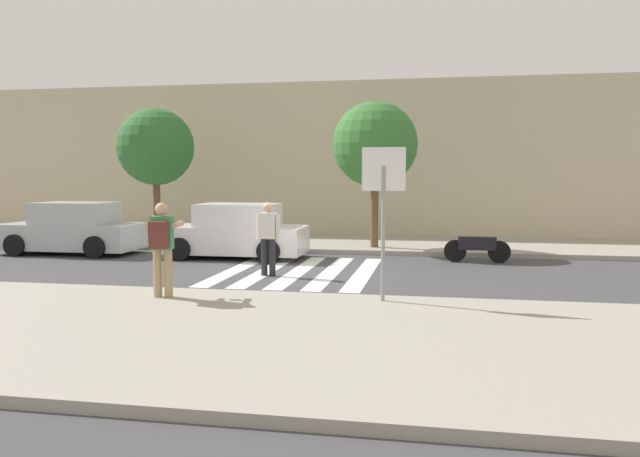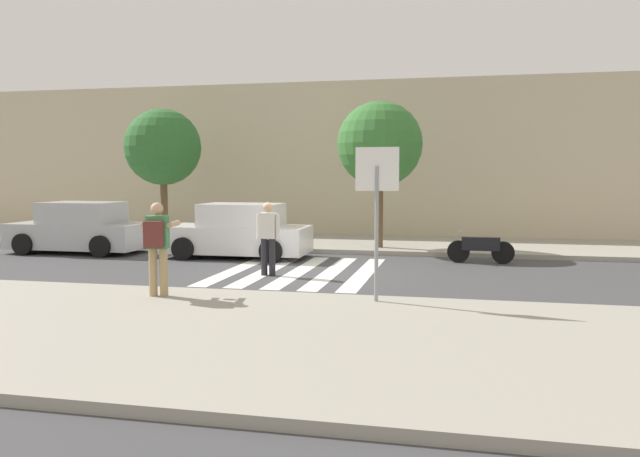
{
  "view_description": "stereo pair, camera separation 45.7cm",
  "coord_description": "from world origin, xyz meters",
  "views": [
    {
      "loc": [
        3.3,
        -14.63,
        2.36
      ],
      "look_at": [
        0.6,
        -0.2,
        1.1
      ],
      "focal_mm": 35.0,
      "sensor_mm": 36.0,
      "label": 1
    },
    {
      "loc": [
        3.75,
        -14.54,
        2.36
      ],
      "look_at": [
        0.6,
        -0.2,
        1.1
      ],
      "focal_mm": 35.0,
      "sensor_mm": 36.0,
      "label": 2
    }
  ],
  "objects": [
    {
      "name": "crosswalk_stripe_1",
      "position": [
        -0.8,
        0.2,
        0.0
      ],
      "size": [
        0.44,
        5.2,
        0.01
      ],
      "primitive_type": "cube",
      "color": "silver",
      "rests_on": "ground"
    },
    {
      "name": "pedestrian_crossing",
      "position": [
        -0.56,
        -0.6,
        0.97
      ],
      "size": [
        0.58,
        0.27,
        1.72
      ],
      "color": "#232328",
      "rests_on": "ground"
    },
    {
      "name": "building_facade_far",
      "position": [
        0.0,
        10.4,
        2.92
      ],
      "size": [
        56.0,
        4.0,
        5.83
      ],
      "primitive_type": "cube",
      "color": "beige",
      "rests_on": "ground"
    },
    {
      "name": "stop_sign",
      "position": [
        2.39,
        -3.7,
        2.11
      ],
      "size": [
        0.76,
        0.08,
        2.71
      ],
      "color": "gray",
      "rests_on": "sidewalk_near"
    },
    {
      "name": "sidewalk_near",
      "position": [
        0.0,
        -6.2,
        0.07
      ],
      "size": [
        60.0,
        6.0,
        0.14
      ],
      "primitive_type": "cube",
      "color": "#9E998C",
      "rests_on": "ground"
    },
    {
      "name": "crosswalk_stripe_2",
      "position": [
        0.0,
        0.2,
        0.0
      ],
      "size": [
        0.44,
        5.2,
        0.01
      ],
      "primitive_type": "cube",
      "color": "silver",
      "rests_on": "ground"
    },
    {
      "name": "photographer_with_backpack",
      "position": [
        -1.58,
        -4.13,
        1.17
      ],
      "size": [
        0.67,
        0.9,
        1.72
      ],
      "color": "tan",
      "rests_on": "sidewalk_near"
    },
    {
      "name": "sidewalk_far",
      "position": [
        0.0,
        6.0,
        0.07
      ],
      "size": [
        60.0,
        4.8,
        0.14
      ],
      "primitive_type": "cube",
      "color": "#9E998C",
      "rests_on": "ground"
    },
    {
      "name": "parked_car_white",
      "position": [
        -2.34,
        2.3,
        0.73
      ],
      "size": [
        4.1,
        1.92,
        1.55
      ],
      "color": "white",
      "rests_on": "ground"
    },
    {
      "name": "street_tree_center",
      "position": [
        1.43,
        4.51,
        3.29
      ],
      "size": [
        2.6,
        2.6,
        4.46
      ],
      "color": "brown",
      "rests_on": "sidewalk_far"
    },
    {
      "name": "parked_car_silver",
      "position": [
        -7.43,
        2.3,
        0.73
      ],
      "size": [
        4.1,
        1.92,
        1.55
      ],
      "color": "#B7BABF",
      "rests_on": "ground"
    },
    {
      "name": "street_tree_west",
      "position": [
        -6.04,
        5.14,
        3.3
      ],
      "size": [
        2.59,
        2.59,
        4.46
      ],
      "color": "brown",
      "rests_on": "sidewalk_far"
    },
    {
      "name": "crosswalk_stripe_3",
      "position": [
        0.8,
        0.2,
        0.0
      ],
      "size": [
        0.44,
        5.2,
        0.01
      ],
      "primitive_type": "cube",
      "color": "silver",
      "rests_on": "ground"
    },
    {
      "name": "ground_plane",
      "position": [
        0.0,
        0.0,
        0.0
      ],
      "size": [
        120.0,
        120.0,
        0.0
      ],
      "primitive_type": "plane",
      "color": "#424244"
    },
    {
      "name": "motorcycle",
      "position": [
        4.4,
        2.6,
        0.41
      ],
      "size": [
        1.76,
        0.6,
        0.87
      ],
      "color": "black",
      "rests_on": "ground"
    },
    {
      "name": "crosswalk_stripe_4",
      "position": [
        1.6,
        0.2,
        0.0
      ],
      "size": [
        0.44,
        5.2,
        0.01
      ],
      "primitive_type": "cube",
      "color": "silver",
      "rests_on": "ground"
    },
    {
      "name": "crosswalk_stripe_0",
      "position": [
        -1.6,
        0.2,
        0.0
      ],
      "size": [
        0.44,
        5.2,
        0.01
      ],
      "primitive_type": "cube",
      "color": "silver",
      "rests_on": "ground"
    }
  ]
}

